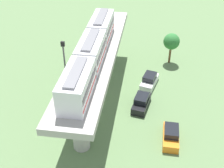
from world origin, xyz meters
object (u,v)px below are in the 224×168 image
Objects in this scene: signal_post at (66,73)px; parked_car_black at (141,102)px; train at (91,52)px; parked_car_orange at (171,136)px; parked_car_white at (149,81)px; tree_near_viaduct at (171,42)px.

parked_car_black is at bearing 7.54° from signal_post.
train is 4.85× the size of parked_car_orange.
parked_car_orange is (10.14, -4.42, -7.96)m from train.
parked_car_white is at bearing 105.91° from parked_car_orange.
train is at bearing -126.30° from tree_near_viaduct.
parked_car_white is (7.16, 6.67, -7.96)m from train.
signal_post is (-13.54, 4.45, 4.66)m from parked_car_orange.
parked_car_black is 0.46× the size of signal_post.
tree_near_viaduct is 0.53× the size of signal_post.
parked_car_black is 10.85m from signal_post.
parked_car_black is 5.42m from parked_car_white.
train is at bearing -122.97° from parked_car_white.
tree_near_viaduct is (10.20, 13.88, -4.89)m from train.
tree_near_viaduct reaches higher than parked_car_black.
parked_car_orange is 0.94× the size of parked_car_white.
parked_car_white is at bearing 32.14° from signal_post.
parked_car_orange and parked_car_white have the same top height.
parked_car_black and parked_car_white have the same top height.
train reaches higher than parked_car_white.
signal_post is (-10.56, -6.63, 4.66)m from parked_car_white.
tree_near_viaduct is at bearing 90.70° from parked_car_orange.
parked_car_white is 8.41m from tree_near_viaduct.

